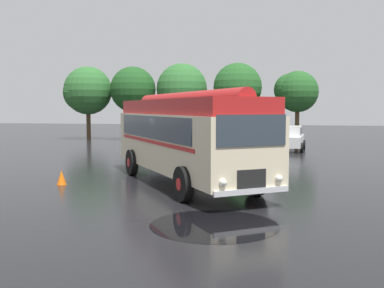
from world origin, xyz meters
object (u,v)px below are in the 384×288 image
vintage_bus (185,134)px  car_mid_left (242,138)px  traffic_cone (62,177)px  box_van (169,129)px  car_near_left (202,137)px  car_mid_right (290,138)px

vintage_bus → car_mid_left: bearing=85.4°
car_mid_left → traffic_cone: 16.16m
vintage_bus → traffic_cone: size_ratio=17.75×
vintage_bus → box_van: bearing=105.9°
vintage_bus → car_near_left: size_ratio=2.26×
vintage_bus → traffic_cone: 4.93m
car_mid_right → traffic_cone: 17.89m
vintage_bus → car_mid_right: vintage_bus is taller
car_mid_right → box_van: size_ratio=0.74×
car_mid_left → box_van: box_van is taller
car_mid_left → car_mid_right: 3.21m
car_mid_left → traffic_cone: bearing=-110.5°
car_near_left → car_mid_left: 2.79m
car_mid_right → car_mid_left: bearing=-172.7°
car_near_left → car_mid_left: same height
traffic_cone → car_near_left: bearing=79.3°
car_mid_left → car_mid_right: size_ratio=0.97×
box_van → traffic_cone: size_ratio=10.77×
car_near_left → car_mid_left: bearing=0.5°
car_near_left → traffic_cone: bearing=-100.7°
car_near_left → vintage_bus: bearing=-83.2°
traffic_cone → car_mid_left: bearing=69.5°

